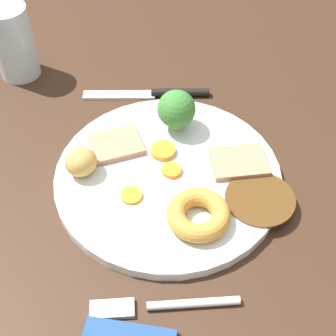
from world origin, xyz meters
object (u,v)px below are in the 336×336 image
at_px(meat_slice_under, 116,144).
at_px(carrot_coin_side, 172,170).
at_px(dinner_plate, 168,177).
at_px(fork, 160,306).
at_px(knife, 158,93).
at_px(meat_slice_main, 239,162).
at_px(broccoli_floret, 176,109).
at_px(roast_potato_left, 81,162).
at_px(water_glass, 13,42).
at_px(carrot_coin_front, 131,195).
at_px(yorkshire_pudding, 198,215).
at_px(carrot_coin_back, 163,151).

height_order(meat_slice_under, carrot_coin_side, meat_slice_under).
height_order(dinner_plate, fork, dinner_plate).
bearing_deg(knife, fork, 90.66).
relative_size(meat_slice_main, knife, 0.37).
bearing_deg(meat_slice_under, carrot_coin_side, -127.29).
bearing_deg(broccoli_floret, roast_potato_left, 118.66).
xyz_separation_m(roast_potato_left, water_glass, (0.23, 0.10, 0.02)).
xyz_separation_m(carrot_coin_front, water_glass, (0.27, 0.16, 0.04)).
relative_size(meat_slice_main, fork, 0.45).
distance_m(meat_slice_under, yorkshire_pudding, 0.15).
xyz_separation_m(carrot_coin_side, water_glass, (0.24, 0.21, 0.04)).
height_order(dinner_plate, yorkshire_pudding, yorkshire_pudding).
bearing_deg(carrot_coin_front, roast_potato_left, 52.13).
relative_size(carrot_coin_back, fork, 0.21).
relative_size(roast_potato_left, carrot_coin_back, 1.23).
bearing_deg(broccoli_floret, dinner_plate, 166.73).
xyz_separation_m(dinner_plate, carrot_coin_front, (-0.03, 0.05, 0.01)).
bearing_deg(carrot_coin_back, roast_potato_left, 102.46).
bearing_deg(meat_slice_main, fork, 146.78).
bearing_deg(carrot_coin_side, broccoli_floret, -10.40).
bearing_deg(meat_slice_under, water_glass, 37.19).
distance_m(carrot_coin_front, broccoli_floret, 0.13).
bearing_deg(roast_potato_left, broccoli_floret, -61.34).
bearing_deg(knife, broccoli_floret, 107.22).
relative_size(meat_slice_main, meat_slice_under, 1.07).
bearing_deg(yorkshire_pudding, carrot_coin_side, 16.35).
bearing_deg(meat_slice_main, yorkshire_pudding, 142.24).
bearing_deg(roast_potato_left, dinner_plate, -97.30).
relative_size(carrot_coin_side, knife, 0.13).
bearing_deg(roast_potato_left, fork, -156.23).
height_order(yorkshire_pudding, carrot_coin_side, yorkshire_pudding).
distance_m(yorkshire_pudding, fork, 0.11).
bearing_deg(broccoli_floret, yorkshire_pudding, -177.12).
height_order(meat_slice_main, meat_slice_under, same).
height_order(dinner_plate, meat_slice_under, meat_slice_under).
distance_m(carrot_coin_back, broccoli_floret, 0.06).
height_order(meat_slice_main, water_glass, water_glass).
bearing_deg(dinner_plate, fork, 171.54).
xyz_separation_m(meat_slice_under, carrot_coin_back, (-0.02, -0.06, -0.00)).
relative_size(dinner_plate, carrot_coin_front, 10.75).
bearing_deg(carrot_coin_side, carrot_coin_front, 123.36).
height_order(roast_potato_left, water_glass, water_glass).
height_order(yorkshire_pudding, knife, yorkshire_pudding).
bearing_deg(water_glass, broccoli_floret, -125.59).
height_order(broccoli_floret, fork, broccoli_floret).
bearing_deg(water_glass, meat_slice_main, -128.54).
xyz_separation_m(dinner_plate, meat_slice_under, (0.05, 0.06, 0.01)).
bearing_deg(carrot_coin_front, yorkshire_pudding, -119.75).
relative_size(meat_slice_main, yorkshire_pudding, 0.95).
xyz_separation_m(carrot_coin_back, knife, (0.13, -0.00, -0.01)).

